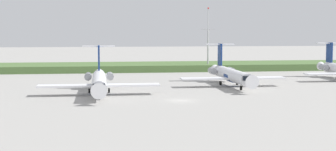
% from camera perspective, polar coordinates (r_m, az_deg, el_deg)
% --- Properties ---
extents(ground_plane, '(500.00, 500.00, 0.00)m').
position_cam_1_polar(ground_plane, '(117.13, -0.96, -0.82)').
color(ground_plane, '#9E9B96').
extents(grass_berm, '(320.00, 20.00, 1.99)m').
position_cam_1_polar(grass_berm, '(153.98, -2.59, 0.99)').
color(grass_berm, '#4C6B38').
rests_on(grass_berm, ground).
extents(regional_jet_second, '(22.81, 31.00, 9.00)m').
position_cam_1_polar(regional_jet_second, '(97.09, -7.81, -0.61)').
color(regional_jet_second, white).
rests_on(regional_jet_second, ground).
extents(regional_jet_third, '(22.81, 31.00, 9.00)m').
position_cam_1_polar(regional_jet_third, '(111.09, 7.14, 0.13)').
color(regional_jet_third, white).
rests_on(regional_jet_third, ground).
extents(antenna_mast, '(4.40, 0.50, 18.97)m').
position_cam_1_polar(antenna_mast, '(152.62, 4.55, 3.56)').
color(antenna_mast, '#B2B2B7').
rests_on(antenna_mast, ground).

